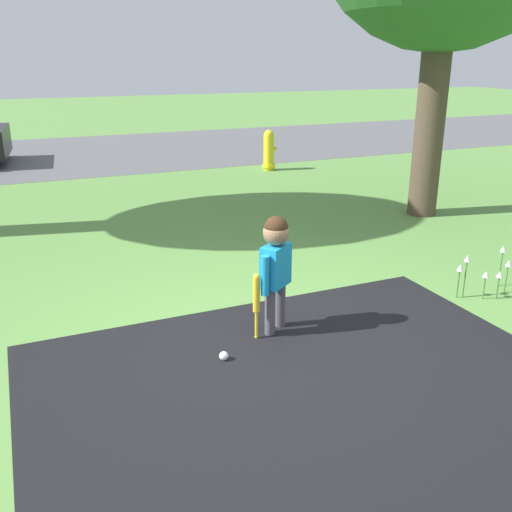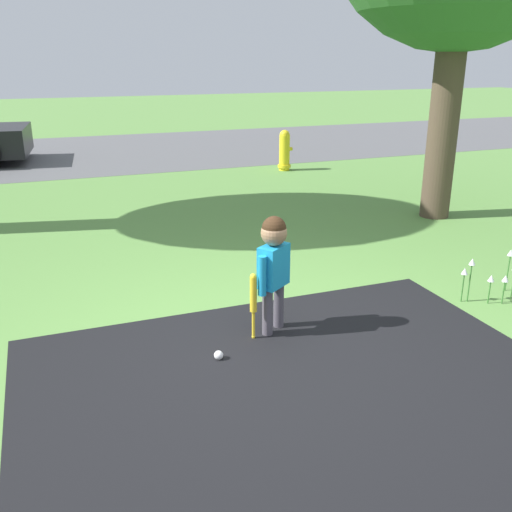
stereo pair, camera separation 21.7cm
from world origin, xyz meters
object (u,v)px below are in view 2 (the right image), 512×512
at_px(baseball_bat, 253,297).
at_px(fire_hydrant, 285,151).
at_px(child, 274,258).
at_px(sports_ball, 219,355).

height_order(baseball_bat, fire_hydrant, fire_hydrant).
xyz_separation_m(child, fire_hydrant, (2.90, 6.43, -0.25)).
bearing_deg(sports_ball, child, 27.90).
bearing_deg(baseball_bat, fire_hydrant, 64.51).
bearing_deg(sports_ball, baseball_bat, 31.51).
distance_m(sports_ball, fire_hydrant, 7.59).
height_order(baseball_bat, sports_ball, baseball_bat).
relative_size(baseball_bat, fire_hydrant, 0.71).
bearing_deg(child, baseball_bat, 165.46).
relative_size(child, baseball_bat, 1.75).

